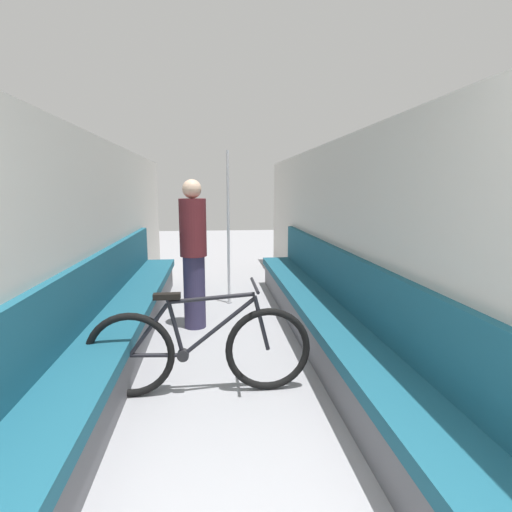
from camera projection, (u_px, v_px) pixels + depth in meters
The scene contains 7 objects.
wall_left at pixel (83, 248), 3.61m from camera, with size 0.10×9.67×2.10m, color beige.
wall_right at pixel (354, 244), 3.89m from camera, with size 0.10×9.67×2.10m, color beige.
bench_seat_row_left at pixel (118, 324), 3.82m from camera, with size 0.49×5.53×0.97m.
bench_seat_row_right at pixel (325, 316), 4.03m from camera, with size 0.49×5.53×0.97m.
bicycle at pixel (200, 350), 3.06m from camera, with size 1.72×0.46×0.87m.
grab_pole_near at pixel (228, 231), 5.43m from camera, with size 0.08×0.08×2.08m.
passenger_standing at pixel (194, 253), 4.48m from camera, with size 0.30×0.30×1.68m.
Camera 1 is at (-0.10, -0.49, 1.57)m, focal length 28.00 mm.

